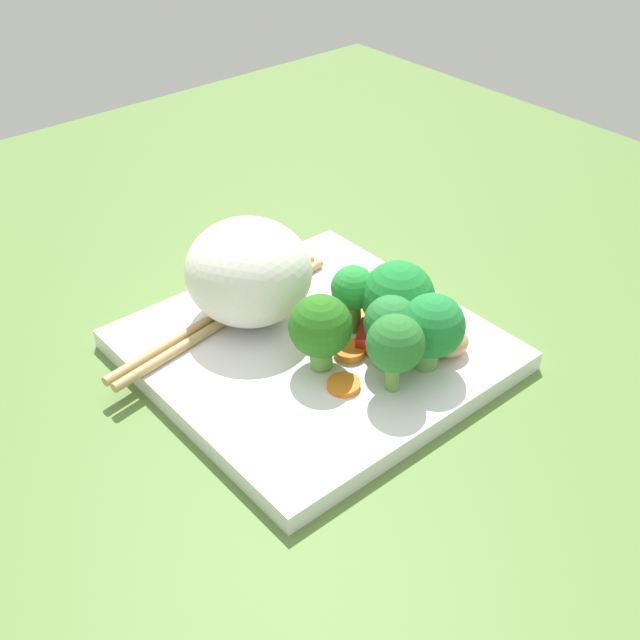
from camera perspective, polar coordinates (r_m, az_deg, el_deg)
name	(u,v)px	position (r cm, az deg, el deg)	size (l,w,h in cm)	color
ground_plane	(314,368)	(61.58, -0.45, -3.42)	(110.00, 110.00, 2.00)	#567837
square_plate	(314,350)	(60.47, -0.46, -2.13)	(23.94, 23.94, 1.52)	white
rice_mound	(249,272)	(60.77, -5.11, 3.44)	(9.76, 9.50, 8.03)	white
broccoli_floret_0	(353,291)	(59.31, 2.37, 2.08)	(3.36, 3.36, 5.58)	#5AA038
broccoli_floret_1	(391,326)	(56.56, 5.06, -0.44)	(3.97, 3.97, 5.51)	#80C04E
broccoli_floret_2	(432,328)	(56.24, 7.97, -0.54)	(4.62, 4.62, 5.92)	#65A44F
broccoli_floret_3	(395,345)	(53.68, 5.38, -1.75)	(4.02, 4.02, 6.00)	#6FA749
broccoli_floret_4	(398,298)	(58.84, 5.55, 1.54)	(5.47, 5.47, 6.32)	#61A451
broccoli_floret_5	(320,327)	(55.77, 0.03, -0.53)	(4.53, 4.53, 5.92)	#76BC4E
carrot_slice_0	(344,385)	(55.86, 1.69, -4.63)	(2.37, 2.37, 0.44)	orange
carrot_slice_1	(401,315)	(62.63, 5.75, 0.32)	(2.59, 2.59, 0.48)	orange
carrot_slice_2	(366,315)	(62.49, 3.30, 0.33)	(2.09, 2.09, 0.40)	orange
carrot_slice_3	(317,345)	(59.32, -0.20, -1.76)	(2.24, 2.24, 0.52)	orange
carrot_slice_4	(428,334)	(61.01, 7.70, -0.97)	(3.17, 3.17, 0.43)	orange
carrot_slice_5	(349,351)	(58.66, 2.11, -2.22)	(2.35, 2.35, 0.62)	orange
pepper_chunk_1	(376,338)	(59.35, 3.98, -1.28)	(2.83, 2.59, 1.43)	red
chicken_piece_1	(450,342)	(59.13, 9.25, -1.59)	(2.90, 2.51, 1.94)	tan
chopstick_pair	(223,316)	(62.44, -6.89, 0.26)	(4.94, 21.67, 0.74)	tan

